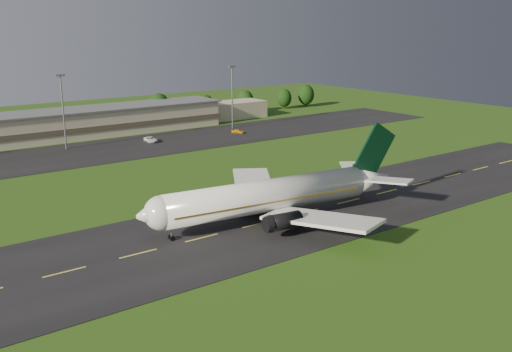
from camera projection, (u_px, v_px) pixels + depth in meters
ground at (202, 238)px, 91.13m from camera, size 360.00×360.00×0.00m
taxiway at (202, 238)px, 91.11m from camera, size 220.00×30.00×0.10m
apron at (58, 157)px, 147.17m from camera, size 260.00×30.00×0.10m
airliner at (271, 196)px, 97.84m from camera, size 51.18×41.86×15.57m
terminal at (52, 126)px, 168.65m from camera, size 145.00×16.00×8.40m
light_mast_centre at (62, 103)px, 153.00m from camera, size 2.40×1.20×20.35m
light_mast_east at (232, 90)px, 184.48m from camera, size 2.40×1.20×20.35m
tree_line at (90, 114)px, 184.18m from camera, size 195.25×9.12×10.64m
service_vehicle_c at (151, 139)px, 165.28m from camera, size 2.80×5.57×1.51m
service_vehicle_d at (238, 131)px, 178.48m from camera, size 4.14×4.03×1.19m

